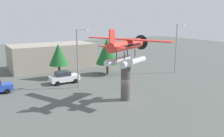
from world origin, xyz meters
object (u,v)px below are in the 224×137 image
at_px(streetlight_primary, 79,54).
at_px(storefront_building, 52,56).
at_px(tree_center_back, 107,51).
at_px(display_pedestal, 126,82).
at_px(floatplane_monument, 127,49).
at_px(car_mid_white, 64,77).
at_px(streetlight_secondary, 177,45).
at_px(tree_east, 59,55).

bearing_deg(streetlight_primary, storefront_building, 86.54).
distance_m(storefront_building, tree_center_back, 11.82).
height_order(streetlight_primary, storefront_building, streetlight_primary).
relative_size(display_pedestal, storefront_building, 0.28).
bearing_deg(floatplane_monument, car_mid_white, 84.13).
relative_size(streetlight_primary, streetlight_secondary, 0.95).
distance_m(floatplane_monument, streetlight_secondary, 16.76).
bearing_deg(streetlight_primary, car_mid_white, 107.22).
xyz_separation_m(display_pedestal, tree_east, (-3.20, 13.64, 1.64)).
relative_size(display_pedestal, floatplane_monument, 0.43).
xyz_separation_m(display_pedestal, car_mid_white, (-3.55, 10.55, -1.23)).
bearing_deg(car_mid_white, floatplane_monument, -70.72).
distance_m(display_pedestal, floatplane_monument, 3.78).
bearing_deg(tree_east, streetlight_primary, -84.13).
xyz_separation_m(streetlight_primary, streetlight_secondary, (17.85, -0.25, 0.20)).
height_order(display_pedestal, streetlight_secondary, streetlight_secondary).
xyz_separation_m(car_mid_white, tree_east, (0.35, 3.09, 2.87)).
distance_m(floatplane_monument, storefront_building, 22.31).
distance_m(display_pedestal, streetlight_secondary, 17.07).
relative_size(display_pedestal, tree_east, 0.78).
distance_m(floatplane_monument, streetlight_primary, 7.83).
xyz_separation_m(display_pedestal, streetlight_primary, (-2.55, 7.30, 2.48)).
distance_m(car_mid_white, storefront_building, 11.69).
bearing_deg(display_pedestal, streetlight_secondary, 24.74).
relative_size(streetlight_primary, storefront_building, 0.53).
height_order(tree_east, tree_center_back, tree_center_back).
relative_size(display_pedestal, car_mid_white, 1.00).
distance_m(car_mid_white, tree_center_back, 8.85).
bearing_deg(display_pedestal, streetlight_primary, 109.22).
bearing_deg(streetlight_primary, display_pedestal, -70.78).
bearing_deg(tree_center_back, floatplane_monument, -110.41).
height_order(streetlight_secondary, storefront_building, streetlight_secondary).
distance_m(car_mid_white, tree_east, 4.23).
height_order(display_pedestal, car_mid_white, display_pedestal).
relative_size(car_mid_white, streetlight_primary, 0.53).
bearing_deg(tree_center_back, streetlight_primary, -146.03).
bearing_deg(streetlight_secondary, tree_center_back, 154.65).
height_order(floatplane_monument, storefront_building, floatplane_monument).
xyz_separation_m(streetlight_secondary, tree_east, (-18.51, 6.59, -1.04)).
bearing_deg(floatplane_monument, tree_center_back, 44.44).
distance_m(streetlight_primary, storefront_building, 14.91).
bearing_deg(tree_east, storefront_building, 79.55).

